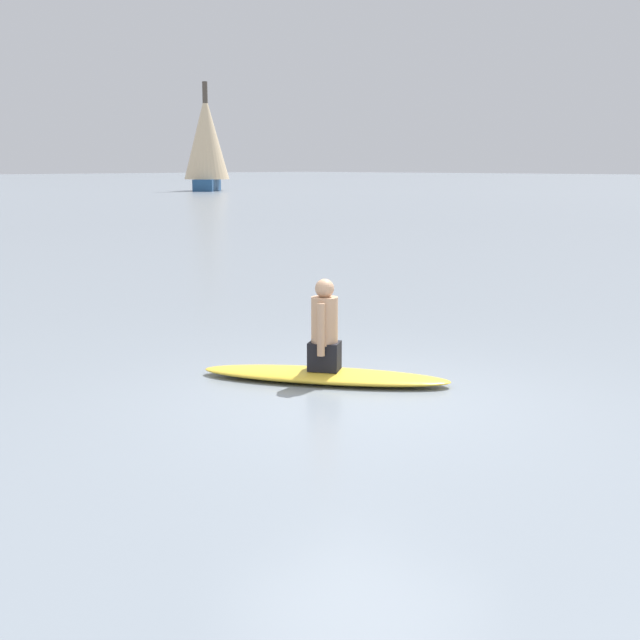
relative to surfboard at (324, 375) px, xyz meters
name	(u,v)px	position (x,y,z in m)	size (l,w,h in m)	color
ground_plane	(360,399)	(0.79, -0.28, -0.07)	(400.00, 400.00, 0.00)	gray
surfboard	(324,375)	(0.00, 0.00, 0.00)	(2.87, 0.67, 0.13)	gold
person_paddler	(325,329)	(0.00, 0.00, 0.54)	(0.44, 0.43, 1.04)	black
sailboat_near_right	(206,140)	(-56.84, 43.76, 4.57)	(5.91, 5.91, 9.92)	navy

